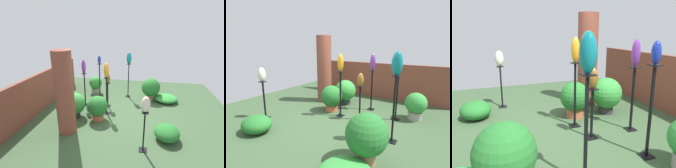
{
  "view_description": "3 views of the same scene",
  "coord_description": "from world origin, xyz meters",
  "views": [
    {
      "loc": [
        -5.5,
        -0.83,
        2.98
      ],
      "look_at": [
        -0.19,
        0.16,
        1.16
      ],
      "focal_mm": 28.0,
      "sensor_mm": 36.0,
      "label": 1
    },
    {
      "loc": [
        2.53,
        -3.73,
        2.06
      ],
      "look_at": [
        -0.14,
        0.35,
        0.96
      ],
      "focal_mm": 28.0,
      "sensor_mm": 36.0,
      "label": 2
    },
    {
      "loc": [
        3.8,
        -1.32,
        1.94
      ],
      "look_at": [
        -0.28,
        0.21,
        0.87
      ],
      "focal_mm": 35.0,
      "sensor_mm": 36.0,
      "label": 3
    }
  ],
  "objects": [
    {
      "name": "art_vase_violet",
      "position": [
        0.49,
        1.35,
        1.53
      ],
      "size": [
        0.17,
        0.16,
        0.51
      ],
      "primitive_type": "ellipsoid",
      "color": "#6B2D8C",
      "rests_on": "pedestal_violet"
    },
    {
      "name": "art_vase_cobalt",
      "position": [
        1.38,
        0.98,
        1.63
      ],
      "size": [
        0.15,
        0.14,
        0.34
      ],
      "primitive_type": "ellipsoid",
      "color": "#192D9E",
      "rests_on": "pedestal_cobalt"
    },
    {
      "name": "art_vase_teal",
      "position": [
        1.62,
        -0.22,
        1.7
      ],
      "size": [
        0.22,
        0.2,
        0.48
      ],
      "primitive_type": "ellipsoid",
      "color": "#0F727A",
      "rests_on": "pedestal_teal"
    },
    {
      "name": "pedestal_violet",
      "position": [
        0.49,
        1.35,
        0.59
      ],
      "size": [
        0.2,
        0.2,
        1.27
      ],
      "color": "black",
      "rests_on": "ground"
    },
    {
      "name": "potted_plant_walkway_edge",
      "position": [
        -0.5,
        1.38,
        0.47
      ],
      "size": [
        0.72,
        0.72,
        0.86
      ],
      "color": "#2D2D33",
      "rests_on": "ground"
    },
    {
      "name": "brick_wall_back",
      "position": [
        0.0,
        2.8,
        0.68
      ],
      "size": [
        5.6,
        0.12,
        1.37
      ],
      "primitive_type": "cube",
      "color": "brown",
      "rests_on": "ground"
    },
    {
      "name": "pedestal_cobalt",
      "position": [
        1.38,
        0.98,
        0.68
      ],
      "size": [
        0.2,
        0.2,
        1.47
      ],
      "color": "black",
      "rests_on": "ground"
    },
    {
      "name": "ground_plane",
      "position": [
        0.0,
        0.0,
        0.0
      ],
      "size": [
        8.0,
        8.0,
        0.0
      ],
      "primitive_type": "plane",
      "color": "#385133"
    },
    {
      "name": "art_vase_amber",
      "position": [
        -0.07,
        0.37,
        1.57
      ],
      "size": [
        0.17,
        0.17,
        0.5
      ],
      "primitive_type": "ellipsoid",
      "color": "orange",
      "rests_on": "pedestal_amber"
    },
    {
      "name": "potted_plant_front_right",
      "position": [
        -0.53,
        0.57,
        0.45
      ],
      "size": [
        0.67,
        0.67,
        0.82
      ],
      "color": "#B25B38",
      "rests_on": "ground"
    },
    {
      "name": "brick_pillar",
      "position": [
        -1.34,
        1.28,
        1.19
      ],
      "size": [
        0.52,
        0.52,
        2.38
      ],
      "primitive_type": "cylinder",
      "color": "brown",
      "rests_on": "ground"
    },
    {
      "name": "art_vase_ivory",
      "position": [
        -1.8,
        -0.93,
        1.26
      ],
      "size": [
        0.19,
        0.21,
        0.39
      ],
      "primitive_type": "ellipsoid",
      "color": "beige",
      "rests_on": "pedestal_ivory"
    },
    {
      "name": "pedestal_ivory",
      "position": [
        -1.8,
        -0.93,
        0.49
      ],
      "size": [
        0.2,
        0.2,
        1.07
      ],
      "color": "black",
      "rests_on": "ground"
    },
    {
      "name": "art_vase_bronze",
      "position": [
        0.52,
        0.45,
        1.13
      ],
      "size": [
        0.18,
        0.18,
        0.38
      ],
      "primitive_type": "ellipsoid",
      "color": "brown",
      "rests_on": "pedestal_bronze"
    },
    {
      "name": "foliage_bed_west",
      "position": [
        -1.22,
        -1.55,
        0.2
      ],
      "size": [
        0.74,
        0.67,
        0.4
      ],
      "primitive_type": "ellipsoid",
      "color": "#236B28",
      "rests_on": "ground"
    },
    {
      "name": "potted_plant_back_center",
      "position": [
        1.44,
        -1.16,
        0.52
      ],
      "size": [
        0.75,
        0.75,
        0.92
      ],
      "color": "#936B4C",
      "rests_on": "ground"
    },
    {
      "name": "pedestal_amber",
      "position": [
        -0.07,
        0.37,
        0.61
      ],
      "size": [
        0.2,
        0.2,
        1.33
      ],
      "color": "black",
      "rests_on": "ground"
    },
    {
      "name": "pedestal_bronze",
      "position": [
        0.52,
        0.45,
        0.42
      ],
      "size": [
        0.2,
        0.2,
        0.94
      ],
      "color": "black",
      "rests_on": "ground"
    },
    {
      "name": "pedestal_teal",
      "position": [
        1.62,
        -0.22,
        0.67
      ],
      "size": [
        0.2,
        0.2,
        1.46
      ],
      "color": "black",
      "rests_on": "ground"
    }
  ]
}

